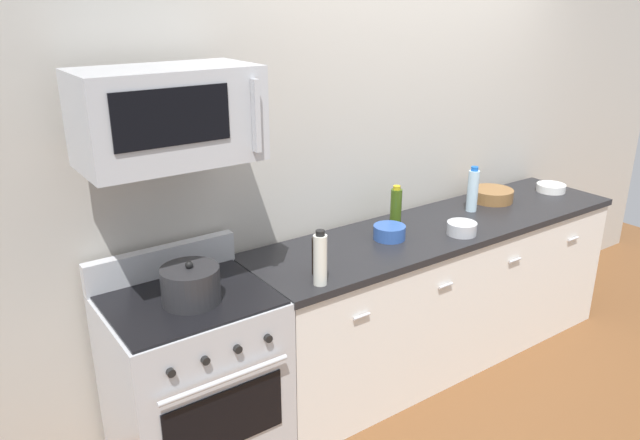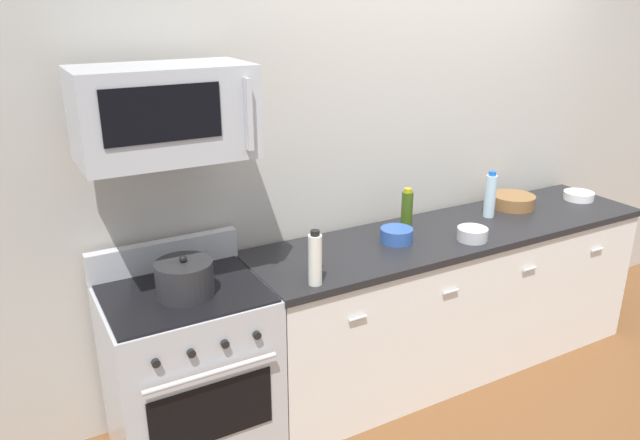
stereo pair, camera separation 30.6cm
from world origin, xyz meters
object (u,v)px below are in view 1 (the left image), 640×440
(range_oven, at_px, (194,380))
(microwave, at_px, (168,116))
(bowl_wooden_salad, at_px, (492,194))
(bottle_soy_sauce_dark, at_px, (317,255))
(bowl_blue_mixing, at_px, (389,232))
(bottle_water_clear, at_px, (473,190))
(bowl_white_ceramic, at_px, (551,187))
(bottle_vinegar_white, at_px, (320,259))
(stockpot, at_px, (191,285))
(bottle_olive_oil, at_px, (396,207))
(bowl_steel_prep, at_px, (462,228))

(range_oven, xyz_separation_m, microwave, (0.00, 0.04, 1.28))
(range_oven, distance_m, bowl_wooden_salad, 2.31)
(microwave, relative_size, bottle_soy_sauce_dark, 3.59)
(bowl_wooden_salad, xyz_separation_m, bowl_blue_mixing, (-1.01, -0.12, -0.00))
(range_oven, height_order, bottle_water_clear, bottle_water_clear)
(bottle_soy_sauce_dark, bearing_deg, range_oven, 167.97)
(range_oven, xyz_separation_m, bowl_white_ceramic, (2.76, 0.02, 0.48))
(range_oven, xyz_separation_m, bowl_blue_mixing, (1.23, 0.01, 0.49))
(bowl_white_ceramic, distance_m, bowl_blue_mixing, 1.52)
(microwave, xyz_separation_m, bottle_vinegar_white, (0.58, -0.28, -0.70))
(range_oven, xyz_separation_m, bowl_wooden_salad, (2.25, 0.13, 0.49))
(microwave, distance_m, stockpot, 0.75)
(bottle_water_clear, xyz_separation_m, bowl_wooden_salad, (0.27, 0.06, -0.09))
(bottle_olive_oil, height_order, bowl_blue_mixing, bottle_olive_oil)
(bowl_white_ceramic, bearing_deg, bowl_steel_prep, -169.85)
(range_oven, height_order, microwave, microwave)
(bowl_white_ceramic, xyz_separation_m, bowl_steel_prep, (-1.13, -0.20, 0.01))
(bottle_water_clear, bearing_deg, stockpot, -176.51)
(bottle_olive_oil, distance_m, bowl_wooden_salad, 0.84)
(bottle_olive_oil, relative_size, bowl_blue_mixing, 1.35)
(bowl_blue_mixing, bearing_deg, bottle_soy_sauce_dark, -166.52)
(bottle_olive_oil, bearing_deg, bowl_steel_prep, -57.25)
(bottle_soy_sauce_dark, bearing_deg, bottle_water_clear, 8.55)
(bowl_wooden_salad, bearing_deg, range_oven, -176.78)
(bottle_vinegar_white, height_order, bowl_blue_mixing, bottle_vinegar_white)
(range_oven, relative_size, bowl_wooden_salad, 3.83)
(stockpot, bearing_deg, bowl_steel_prep, -4.42)
(bottle_vinegar_white, relative_size, bowl_blue_mixing, 1.51)
(bottle_olive_oil, bearing_deg, bottle_soy_sauce_dark, -159.57)
(bottle_vinegar_white, xyz_separation_m, bowl_blue_mixing, (0.66, 0.25, -0.09))
(stockpot, bearing_deg, bottle_olive_oil, 8.36)
(bottle_water_clear, bearing_deg, range_oven, -178.04)
(bottle_olive_oil, xyz_separation_m, bowl_wooden_salad, (0.84, -0.03, -0.07))
(bottle_water_clear, distance_m, bottle_vinegar_white, 1.44)
(bowl_blue_mixing, distance_m, stockpot, 1.24)
(bowl_white_ceramic, distance_m, stockpot, 2.76)
(bottle_soy_sauce_dark, xyz_separation_m, bowl_wooden_salad, (1.62, 0.26, -0.05))
(bottle_olive_oil, bearing_deg, bottle_vinegar_white, -154.68)
(bowl_steel_prep, bearing_deg, range_oven, 173.72)
(range_oven, distance_m, bowl_white_ceramic, 2.80)
(microwave, distance_m, bottle_water_clear, 2.10)
(bowl_wooden_salad, distance_m, bowl_blue_mixing, 1.02)
(range_oven, bearing_deg, stockpot, -90.00)
(microwave, height_order, bottle_soy_sauce_dark, microwave)
(bowl_wooden_salad, relative_size, bowl_steel_prep, 1.63)
(bottle_water_clear, distance_m, bowl_blue_mixing, 0.76)
(bottle_water_clear, relative_size, bottle_vinegar_white, 1.06)
(bowl_steel_prep, xyz_separation_m, stockpot, (-1.62, 0.13, 0.05))
(bottle_soy_sauce_dark, relative_size, bowl_white_ceramic, 1.05)
(bowl_wooden_salad, bearing_deg, bowl_steel_prep, -153.98)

